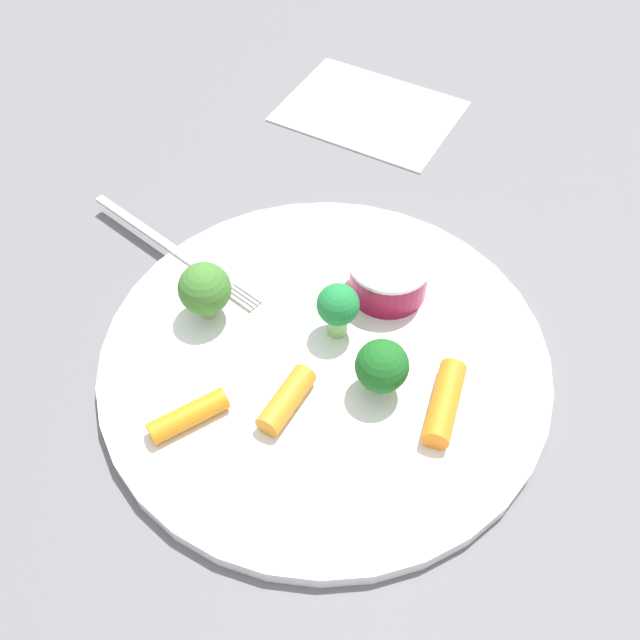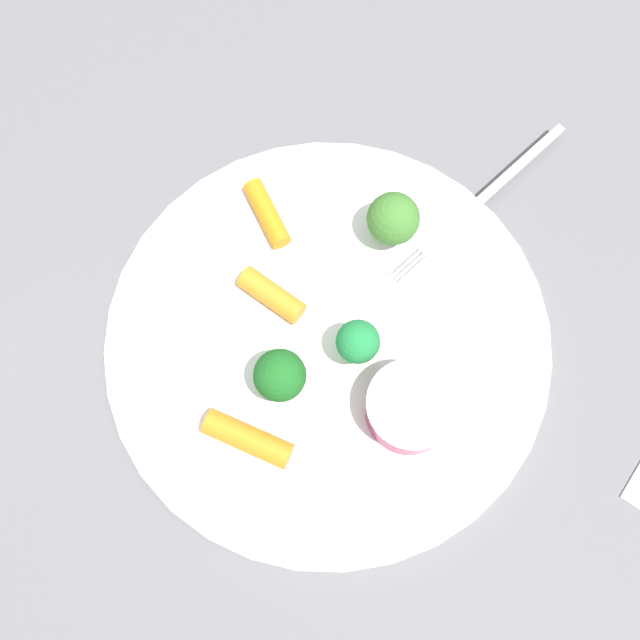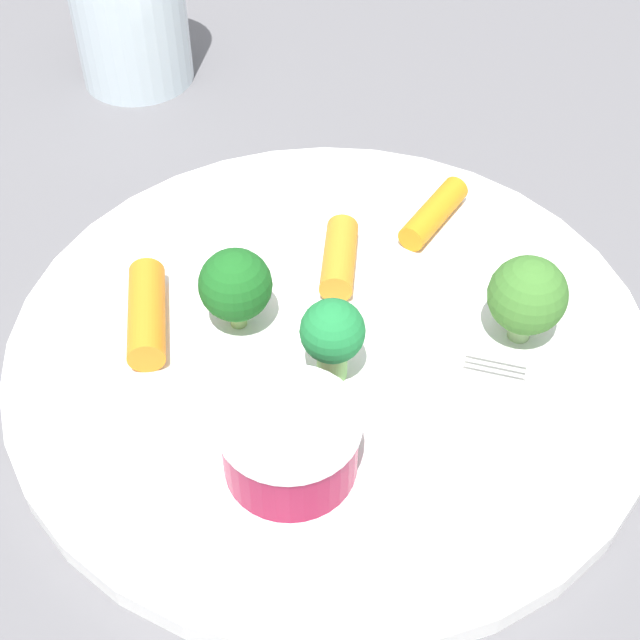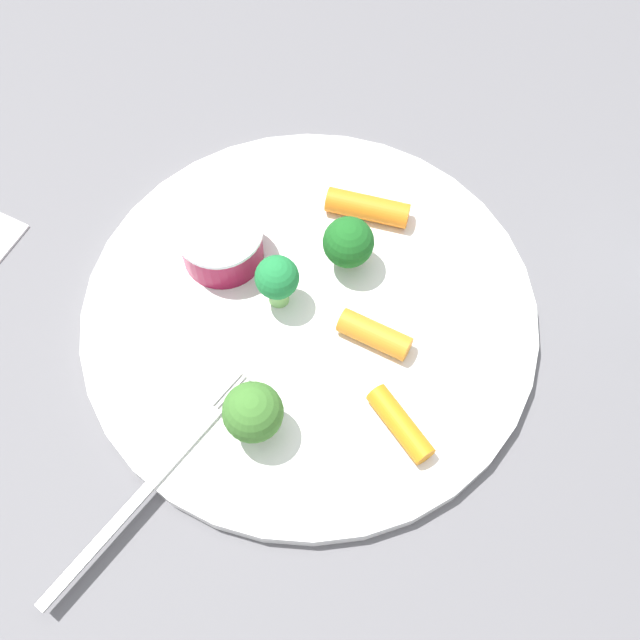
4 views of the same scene
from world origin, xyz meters
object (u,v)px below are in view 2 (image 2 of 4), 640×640
at_px(broccoli_floret_0, 280,375).
at_px(broccoli_floret_2, 398,221).
at_px(fork, 477,203).
at_px(carrot_stick_0, 272,295).
at_px(carrot_stick_1, 248,439).
at_px(carrot_stick_2, 267,213).
at_px(plate, 328,341).
at_px(broccoli_floret_1, 356,347).
at_px(sauce_cup, 410,408).

height_order(broccoli_floret_0, broccoli_floret_2, broccoli_floret_2).
distance_m(broccoli_floret_2, fork, 0.07).
bearing_deg(broccoli_floret_0, carrot_stick_0, 36.71).
xyz_separation_m(carrot_stick_1, carrot_stick_2, (0.15, 0.07, -0.00)).
bearing_deg(plate, broccoli_floret_0, 166.27).
distance_m(broccoli_floret_0, carrot_stick_0, 0.06).
xyz_separation_m(carrot_stick_2, fork, (0.09, -0.13, -0.01)).
bearing_deg(broccoli_floret_1, broccoli_floret_2, 11.46).
bearing_deg(sauce_cup, plate, 75.40).
height_order(broccoli_floret_2, fork, broccoli_floret_2).
relative_size(sauce_cup, broccoli_floret_2, 1.29).
bearing_deg(carrot_stick_1, broccoli_floret_2, -4.28).
distance_m(sauce_cup, broccoli_floret_2, 0.13).
bearing_deg(broccoli_floret_2, broccoli_floret_1, -168.54).
xyz_separation_m(sauce_cup, fork, (0.16, 0.03, -0.01)).
bearing_deg(broccoli_floret_0, fork, -16.08).
bearing_deg(sauce_cup, carrot_stick_0, 78.46).
bearing_deg(carrot_stick_0, carrot_stick_2, 34.11).
relative_size(sauce_cup, carrot_stick_2, 1.14).
bearing_deg(plate, sauce_cup, -104.60).
bearing_deg(broccoli_floret_1, carrot_stick_2, 60.08).
relative_size(broccoli_floret_0, carrot_stick_1, 0.73).
bearing_deg(carrot_stick_2, broccoli_floret_2, -69.55).
height_order(broccoli_floret_1, carrot_stick_0, broccoli_floret_1).
distance_m(plate, carrot_stick_2, 0.10).
bearing_deg(carrot_stick_2, plate, -124.73).
relative_size(plate, sauce_cup, 5.20).
xyz_separation_m(broccoli_floret_2, carrot_stick_0, (-0.08, 0.05, -0.02)).
distance_m(broccoli_floret_0, fork, 0.20).
height_order(plate, carrot_stick_0, carrot_stick_0).
xyz_separation_m(carrot_stick_1, fork, (0.23, -0.05, -0.01)).
height_order(broccoli_floret_1, carrot_stick_2, broccoli_floret_1).
height_order(broccoli_floret_1, broccoli_floret_2, broccoli_floret_2).
bearing_deg(carrot_stick_0, broccoli_floret_2, -31.39).
relative_size(plate, carrot_stick_2, 5.93).
bearing_deg(broccoli_floret_1, plate, 82.31).
xyz_separation_m(broccoli_floret_1, carrot_stick_1, (-0.08, 0.03, -0.02)).
relative_size(carrot_stick_2, fork, 0.30).
distance_m(carrot_stick_0, fork, 0.17).
relative_size(broccoli_floret_2, carrot_stick_1, 0.77).
relative_size(carrot_stick_0, fork, 0.28).
bearing_deg(sauce_cup, carrot_stick_1, 129.98).
bearing_deg(sauce_cup, broccoli_floret_0, 107.01).
bearing_deg(plate, fork, -16.79).
bearing_deg(fork, sauce_cup, -169.89).
bearing_deg(carrot_stick_2, carrot_stick_1, -153.23).
distance_m(plate, fork, 0.15).
bearing_deg(fork, broccoli_floret_1, 171.82).
distance_m(carrot_stick_1, fork, 0.24).
distance_m(carrot_stick_1, carrot_stick_2, 0.16).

